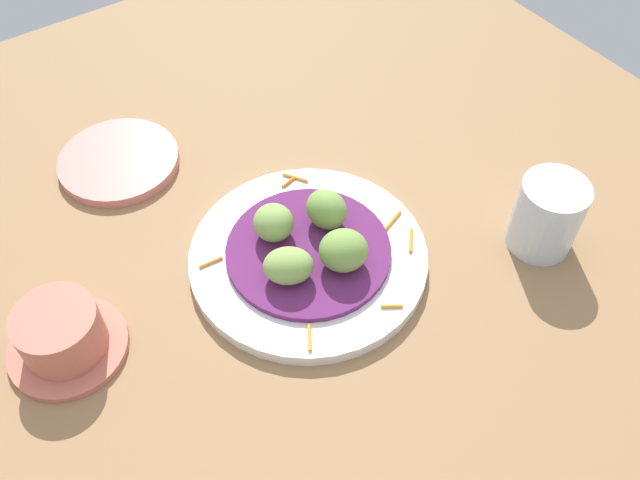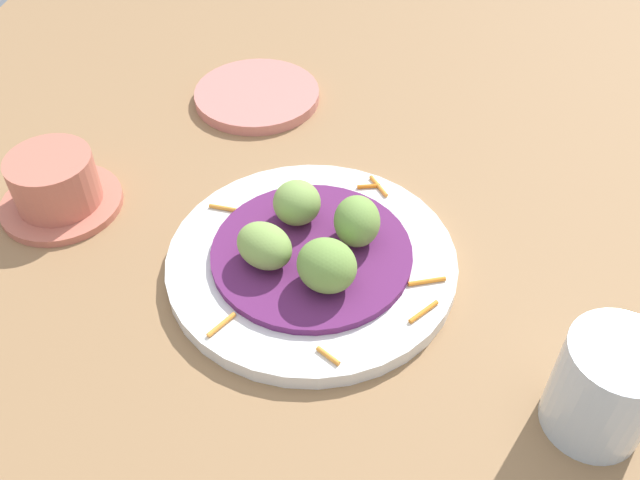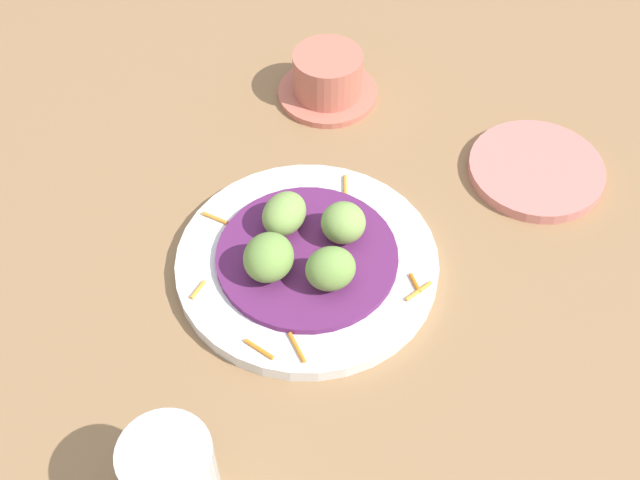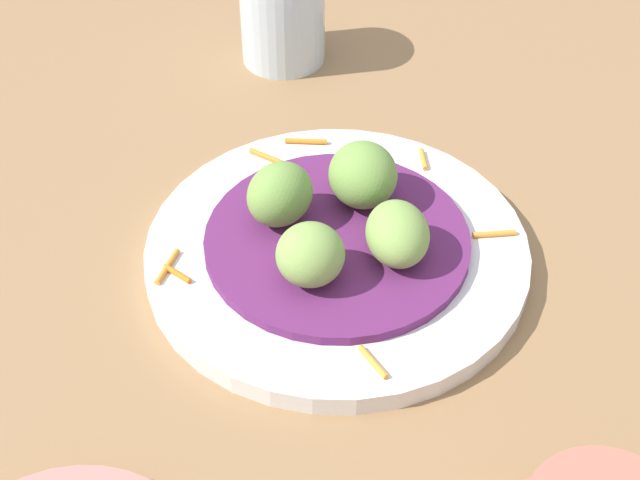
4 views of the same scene
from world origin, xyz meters
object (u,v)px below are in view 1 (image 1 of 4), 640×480
at_px(guac_scoop_right, 326,209).
at_px(water_glass, 547,215).
at_px(side_plate_small, 119,161).
at_px(main_plate, 308,257).
at_px(guac_scoop_center, 344,250).
at_px(guac_scoop_back, 273,223).
at_px(terracotta_bowl, 62,335).
at_px(guac_scoop_left, 288,266).

relative_size(guac_scoop_right, water_glass, 0.55).
bearing_deg(side_plate_small, main_plate, 22.58).
bearing_deg(guac_scoop_center, guac_scoop_right, 162.42).
relative_size(guac_scoop_back, terracotta_bowl, 0.37).
xyz_separation_m(guac_scoop_right, guac_scoop_back, (-0.02, -0.06, -0.00)).
relative_size(guac_scoop_right, side_plate_small, 0.32).
height_order(guac_scoop_left, guac_scoop_right, guac_scoop_right).
distance_m(main_plate, side_plate_small, 0.28).
height_order(guac_scoop_back, water_glass, water_glass).
height_order(guac_scoop_back, terracotta_bowl, guac_scoop_back).
bearing_deg(guac_scoop_right, guac_scoop_center, -17.58).
height_order(main_plate, guac_scoop_right, guac_scoop_right).
bearing_deg(guac_scoop_left, guac_scoop_right, 117.42).
relative_size(guac_scoop_left, guac_scoop_back, 1.18).
height_order(guac_scoop_right, side_plate_small, guac_scoop_right).
height_order(main_plate, terracotta_bowl, terracotta_bowl).
bearing_deg(guac_scoop_center, side_plate_small, -156.79).
bearing_deg(guac_scoop_center, terracotta_bowl, -106.45).
distance_m(guac_scoop_left, side_plate_small, 0.29).
relative_size(guac_scoop_right, guac_scoop_back, 1.09).
distance_m(main_plate, guac_scoop_center, 0.06).
bearing_deg(main_plate, guac_scoop_right, 117.42).
distance_m(guac_scoop_left, guac_scoop_back, 0.06).
bearing_deg(guac_scoop_right, guac_scoop_back, -107.58).
bearing_deg(guac_scoop_right, side_plate_small, -148.82).
bearing_deg(side_plate_small, guac_scoop_left, 14.18).
height_order(guac_scoop_left, terracotta_bowl, same).
bearing_deg(water_glass, main_plate, -118.29).
height_order(main_plate, water_glass, water_glass).
distance_m(guac_scoop_left, terracotta_bowl, 0.23).
xyz_separation_m(guac_scoop_back, side_plate_small, (-0.22, -0.09, -0.04)).
height_order(side_plate_small, water_glass, water_glass).
height_order(main_plate, guac_scoop_back, guac_scoop_back).
relative_size(main_plate, guac_scoop_left, 4.98).
relative_size(guac_scoop_center, water_glass, 0.59).
height_order(main_plate, side_plate_small, main_plate).
relative_size(guac_scoop_back, side_plate_small, 0.30).
bearing_deg(guac_scoop_center, guac_scoop_left, -107.58).
bearing_deg(guac_scoop_left, terracotta_bowl, -106.16).
xyz_separation_m(guac_scoop_right, side_plate_small, (-0.24, -0.15, -0.04)).
bearing_deg(water_glass, side_plate_small, -138.66).
xyz_separation_m(guac_scoop_back, water_glass, (0.16, 0.25, 0.00)).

